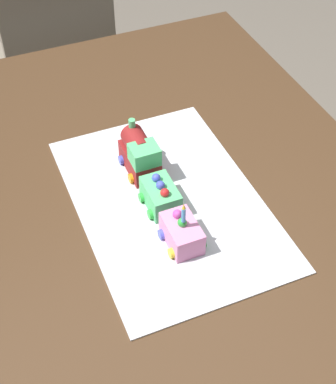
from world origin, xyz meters
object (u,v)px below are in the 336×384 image
dining_table (170,217)px  cake_locomotive (140,154)px  cake_car_caboose_mint_green (161,196)px  chair (57,63)px  birthday_candle (184,213)px  cake_car_tanker_bubblegum (182,233)px

dining_table → cake_locomotive: bearing=-151.1°
cake_locomotive → cake_car_caboose_mint_green: 0.13m
chair → birthday_candle: (1.21, -0.01, 0.37)m
dining_table → cake_locomotive: (-0.08, -0.04, 0.16)m
cake_car_tanker_bubblegum → birthday_candle: size_ratio=2.02×
dining_table → cake_car_tanker_bubblegum: (0.17, -0.04, 0.14)m
dining_table → cake_car_tanker_bubblegum: 0.22m
cake_locomotive → birthday_candle: 0.26m
chair → cake_car_caboose_mint_green: bearing=86.4°
cake_locomotive → dining_table: bearing=28.9°
dining_table → chair: (-1.03, -0.03, -0.16)m
dining_table → cake_car_tanker_bubblegum: size_ratio=14.00×
birthday_candle → cake_car_tanker_bubblegum: bearing=-180.0°
cake_locomotive → birthday_candle: bearing=-0.0°
cake_car_caboose_mint_green → dining_table: bearing=139.0°
dining_table → birthday_candle: (0.17, -0.04, 0.21)m
chair → cake_locomotive: 1.01m
cake_locomotive → birthday_candle: (0.25, -0.00, 0.05)m
dining_table → chair: size_ratio=1.63×
chair → dining_table: bearing=88.8°
chair → birthday_candle: birthday_candle is taller
cake_locomotive → cake_car_tanker_bubblegum: size_ratio=1.40×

